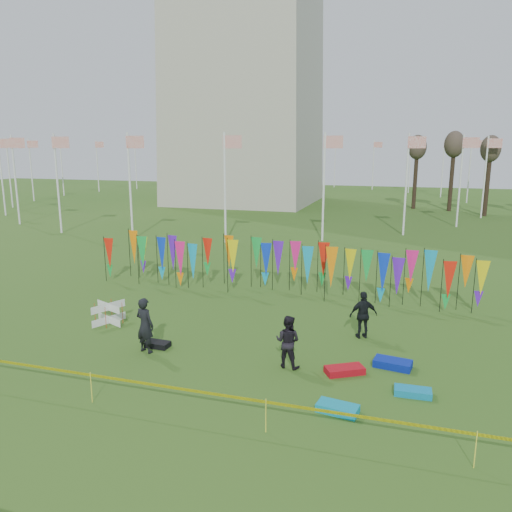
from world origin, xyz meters
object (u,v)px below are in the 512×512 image
(box_kite, at_px, (109,313))
(kite_bag_black, at_px, (158,344))
(kite_bag_teal, at_px, (413,392))
(person_left, at_px, (145,325))
(person_mid, at_px, (288,341))
(kite_bag_blue, at_px, (393,364))
(kite_bag_red, at_px, (345,370))
(person_right, at_px, (363,315))
(kite_bag_turquoise, at_px, (338,408))

(box_kite, distance_m, kite_bag_black, 3.40)
(kite_bag_black, height_order, kite_bag_teal, kite_bag_teal)
(person_left, xyz_separation_m, person_mid, (4.97, 0.28, -0.11))
(person_left, relative_size, kite_bag_blue, 1.66)
(kite_bag_red, height_order, kite_bag_teal, kite_bag_red)
(kite_bag_teal, bearing_deg, kite_bag_red, 157.98)
(person_right, distance_m, kite_bag_teal, 4.51)
(person_left, distance_m, kite_bag_blue, 8.36)
(kite_bag_blue, bearing_deg, box_kite, 175.74)
(kite_bag_red, bearing_deg, kite_bag_blue, 32.83)
(kite_bag_turquoise, bearing_deg, person_left, 163.30)
(kite_bag_turquoise, bearing_deg, box_kite, 156.95)
(kite_bag_turquoise, relative_size, kite_bag_red, 0.91)
(box_kite, bearing_deg, kite_bag_turquoise, -23.05)
(person_mid, bearing_deg, person_right, -113.71)
(person_right, bearing_deg, kite_bag_turquoise, 63.40)
(person_left, height_order, kite_bag_black, person_left)
(person_mid, bearing_deg, kite_bag_blue, -154.84)
(kite_bag_blue, height_order, kite_bag_teal, kite_bag_blue)
(person_left, bearing_deg, person_right, -139.19)
(person_left, relative_size, person_mid, 1.13)
(box_kite, height_order, person_left, person_left)
(person_mid, relative_size, kite_bag_blue, 1.48)
(kite_bag_red, relative_size, kite_bag_black, 1.42)
(person_mid, height_order, kite_bag_black, person_mid)
(kite_bag_turquoise, bearing_deg, person_right, 88.78)
(kite_bag_turquoise, xyz_separation_m, kite_bag_red, (-0.12, 2.40, 0.00))
(person_mid, bearing_deg, kite_bag_black, 6.08)
(kite_bag_red, bearing_deg, kite_bag_black, 178.48)
(kite_bag_blue, bearing_deg, kite_bag_teal, -70.39)
(box_kite, distance_m, kite_bag_turquoise, 10.60)
(kite_bag_turquoise, xyz_separation_m, kite_bag_blue, (1.30, 3.32, 0.01))
(box_kite, height_order, person_right, person_right)
(person_mid, height_order, kite_bag_turquoise, person_mid)
(kite_bag_turquoise, bearing_deg, kite_bag_blue, 68.62)
(person_mid, distance_m, kite_bag_black, 4.86)
(box_kite, relative_size, person_right, 0.49)
(person_left, height_order, person_mid, person_left)
(person_mid, distance_m, kite_bag_teal, 4.03)
(box_kite, height_order, person_mid, person_mid)
(person_mid, height_order, kite_bag_red, person_mid)
(person_mid, bearing_deg, box_kite, -4.20)
(kite_bag_teal, bearing_deg, box_kite, 167.58)
(kite_bag_red, bearing_deg, kite_bag_turquoise, -87.06)
(person_mid, height_order, kite_bag_blue, person_mid)
(kite_bag_red, distance_m, kite_bag_teal, 2.21)
(box_kite, distance_m, person_right, 9.99)
(box_kite, height_order, kite_bag_red, box_kite)
(kite_bag_black, bearing_deg, kite_bag_blue, 5.28)
(box_kite, distance_m, person_mid, 8.01)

